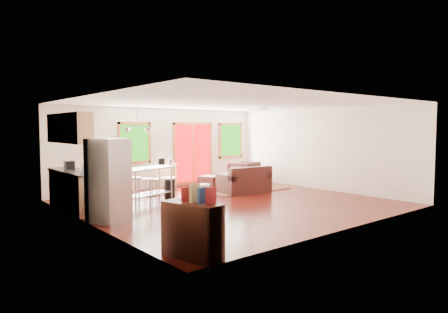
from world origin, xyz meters
TOP-DOWN VIEW (x-y plane):
  - floor at (0.00, 0.00)m, footprint 7.50×7.00m
  - ceiling at (0.00, 0.00)m, footprint 7.50×7.00m
  - back_wall at (0.00, 3.51)m, footprint 7.50×0.02m
  - left_wall at (-3.76, 0.00)m, footprint 0.02×7.00m
  - right_wall at (3.76, 0.00)m, footprint 0.02×7.00m
  - front_wall at (0.00, -3.51)m, footprint 7.50×0.02m
  - window_left at (-1.00, 3.46)m, footprint 1.10×0.05m
  - french_doors at (1.20, 3.46)m, footprint 1.60×0.05m
  - window_right at (2.90, 3.46)m, footprint 1.10×0.05m
  - rug at (1.79, 1.74)m, footprint 2.73×2.13m
  - loveseat at (1.41, 1.02)m, footprint 1.59×1.01m
  - coffee_table at (1.90, 2.03)m, footprint 1.08×0.66m
  - armchair at (2.63, 2.43)m, footprint 1.02×0.98m
  - ottoman at (1.16, 2.49)m, footprint 0.77×0.77m
  - pouf at (0.03, 1.28)m, footprint 0.45×0.45m
  - vase at (1.59, 2.06)m, footprint 0.20×0.21m
  - book at (2.03, 1.62)m, footprint 0.21×0.07m
  - cabinets at (-3.49, 1.70)m, footprint 0.64×2.24m
  - refrigerator at (-3.34, -0.00)m, footprint 0.91×0.90m
  - island at (-1.72, 1.31)m, footprint 1.58×1.02m
  - cup at (-1.69, 1.44)m, footprint 0.15×0.13m
  - bar_stool_a at (-2.21, 1.08)m, footprint 0.44×0.44m
  - bar_stool_b at (-1.78, 1.19)m, footprint 0.37×0.37m
  - bar_stool_c at (-1.62, 1.21)m, footprint 0.36×0.36m
  - trash_can at (-0.87, 1.63)m, footprint 0.32×0.32m
  - kitchen_cart at (-0.12, 3.13)m, footprint 0.73×0.54m
  - bookshelf at (-3.35, -3.06)m, footprint 0.59×1.01m
  - ceiling_flush at (1.60, 0.60)m, footprint 0.35×0.35m
  - pendant_light at (-1.90, 1.50)m, footprint 0.80×0.18m

SIDE VIEW (x-z plane):
  - floor at x=0.00m, z-range -0.02..0.00m
  - rug at x=1.79m, z-range 0.00..0.03m
  - pouf at x=0.03m, z-range 0.00..0.35m
  - ottoman at x=1.16m, z-range 0.00..0.39m
  - trash_can at x=-0.87m, z-range 0.00..0.58m
  - loveseat at x=1.41m, z-range -0.08..0.72m
  - coffee_table at x=1.90m, z-range 0.15..0.58m
  - bookshelf at x=-3.35m, z-range -0.12..1.00m
  - armchair at x=2.63m, z-range 0.00..0.88m
  - bar_stool_c at x=-1.62m, z-range 0.16..0.79m
  - bar_stool_b at x=-1.78m, z-range 0.16..0.83m
  - vase at x=1.59m, z-range 0.36..0.66m
  - book at x=2.03m, z-range 0.40..0.67m
  - bar_stool_a at x=-2.21m, z-range 0.18..0.93m
  - island at x=-1.72m, z-range 0.18..1.11m
  - kitchen_cart at x=-0.12m, z-range 0.18..1.19m
  - refrigerator at x=-3.34m, z-range 0.00..1.74m
  - cabinets at x=-3.49m, z-range -0.22..2.08m
  - cup at x=-1.69m, z-range 0.95..1.08m
  - french_doors at x=1.20m, z-range 0.05..2.15m
  - back_wall at x=0.00m, z-range 0.00..2.60m
  - left_wall at x=-3.76m, z-range 0.00..2.60m
  - right_wall at x=3.76m, z-range 0.00..2.60m
  - front_wall at x=0.00m, z-range 0.00..2.60m
  - window_left at x=-1.00m, z-range 0.85..2.15m
  - window_right at x=2.90m, z-range 0.85..2.15m
  - pendant_light at x=-1.90m, z-range 1.50..2.29m
  - ceiling_flush at x=1.60m, z-range 2.47..2.59m
  - ceiling at x=0.00m, z-range 2.60..2.62m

